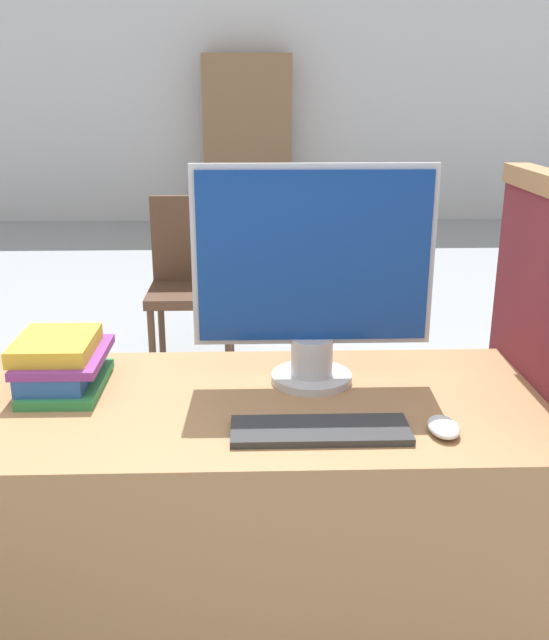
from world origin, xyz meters
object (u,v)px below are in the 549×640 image
at_px(book_stack, 61,363).
at_px(far_chair, 193,275).
at_px(monitor, 313,276).
at_px(mouse, 443,427).
at_px(keyboard, 320,430).

xyz_separation_m(book_stack, far_chair, (0.16, 1.97, -0.29)).
bearing_deg(monitor, book_stack, -178.65).
bearing_deg(mouse, monitor, 131.42).
bearing_deg(far_chair, book_stack, -81.24).
relative_size(mouse, far_chair, 0.12).
xyz_separation_m(keyboard, far_chair, (-0.46, 2.25, -0.24)).
relative_size(monitor, mouse, 5.53).
relative_size(keyboard, far_chair, 0.43).
distance_m(monitor, book_stack, 0.66).
relative_size(keyboard, book_stack, 1.33).
height_order(book_stack, far_chair, far_chair).
height_order(keyboard, far_chair, far_chair).
bearing_deg(far_chair, keyboard, -65.15).
distance_m(monitor, mouse, 0.47).
xyz_separation_m(mouse, far_chair, (-0.72, 2.25, -0.24)).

